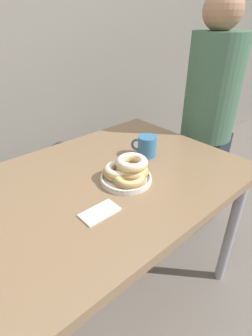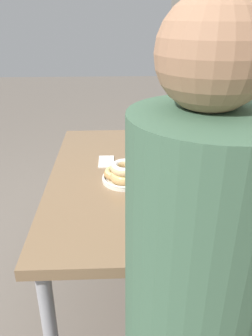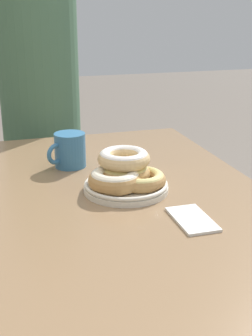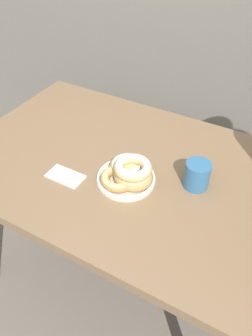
{
  "view_description": "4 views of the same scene",
  "coord_description": "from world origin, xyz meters",
  "px_view_note": "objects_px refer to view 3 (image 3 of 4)",
  "views": [
    {
      "loc": [
        -0.52,
        -0.4,
        1.33
      ],
      "look_at": [
        0.07,
        0.26,
        0.81
      ],
      "focal_mm": 28.0,
      "sensor_mm": 36.0,
      "label": 1
    },
    {
      "loc": [
        1.33,
        0.21,
        1.4
      ],
      "look_at": [
        0.07,
        0.26,
        0.81
      ],
      "focal_mm": 35.0,
      "sensor_mm": 36.0,
      "label": 2
    },
    {
      "loc": [
        -0.95,
        0.57,
        1.18
      ],
      "look_at": [
        0.07,
        0.26,
        0.81
      ],
      "focal_mm": 50.0,
      "sensor_mm": 36.0,
      "label": 3
    },
    {
      "loc": [
        0.48,
        -0.47,
        1.55
      ],
      "look_at": [
        0.07,
        0.26,
        0.81
      ],
      "focal_mm": 35.0,
      "sensor_mm": 36.0,
      "label": 4
    }
  ],
  "objects_px": {
    "donut_plate": "(125,175)",
    "napkin": "(192,219)",
    "dining_table": "(103,236)",
    "person_figure": "(41,123)",
    "coffee_mug": "(69,150)"
  },
  "relations": [
    {
      "from": "dining_table",
      "to": "donut_plate",
      "type": "height_order",
      "value": "donut_plate"
    },
    {
      "from": "dining_table",
      "to": "person_figure",
      "type": "bearing_deg",
      "value": 2.68
    },
    {
      "from": "person_figure",
      "to": "napkin",
      "type": "height_order",
      "value": "person_figure"
    },
    {
      "from": "donut_plate",
      "to": "napkin",
      "type": "relative_size",
      "value": 1.78
    },
    {
      "from": "dining_table",
      "to": "coffee_mug",
      "type": "relative_size",
      "value": 10.6
    },
    {
      "from": "coffee_mug",
      "to": "person_figure",
      "type": "distance_m",
      "value": 0.55
    },
    {
      "from": "donut_plate",
      "to": "napkin",
      "type": "bearing_deg",
      "value": -156.93
    },
    {
      "from": "coffee_mug",
      "to": "napkin",
      "type": "distance_m",
      "value": 0.46
    },
    {
      "from": "donut_plate",
      "to": "person_figure",
      "type": "xyz_separation_m",
      "value": [
        0.76,
        0.12,
        -0.04
      ]
    },
    {
      "from": "dining_table",
      "to": "coffee_mug",
      "type": "distance_m",
      "value": 0.32
    },
    {
      "from": "dining_table",
      "to": "donut_plate",
      "type": "bearing_deg",
      "value": -43.91
    },
    {
      "from": "dining_table",
      "to": "napkin",
      "type": "distance_m",
      "value": 0.22
    },
    {
      "from": "donut_plate",
      "to": "napkin",
      "type": "xyz_separation_m",
      "value": [
        -0.21,
        -0.09,
        -0.04
      ]
    },
    {
      "from": "person_figure",
      "to": "coffee_mug",
      "type": "bearing_deg",
      "value": -178.27
    },
    {
      "from": "donut_plate",
      "to": "napkin",
      "type": "height_order",
      "value": "donut_plate"
    }
  ]
}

